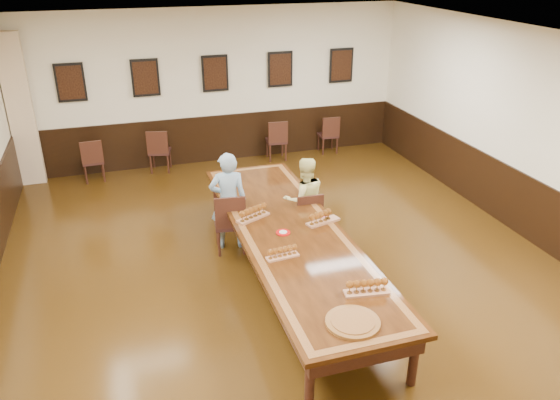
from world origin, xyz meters
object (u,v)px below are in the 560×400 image
object	(u,v)px
chair_woman	(306,217)
spare_chair_b	(160,150)
carved_platter	(353,322)
person_woman	(304,200)
person_man	(228,201)
spare_chair_a	(92,160)
chair_man	(230,221)
spare_chair_c	(276,139)
spare_chair_d	(328,134)
conference_table	(291,241)

from	to	relation	value
chair_woman	spare_chair_b	distance (m)	4.22
chair_woman	spare_chair_b	world-z (taller)	spare_chair_b
carved_platter	person_woman	bearing A→B (deg)	79.18
chair_woman	person_man	distance (m)	1.23
spare_chair_a	person_woman	xyz separation A→B (m)	(3.16, -3.57, 0.26)
chair_man	spare_chair_c	size ratio (longest dim) A/B	1.08
spare_chair_a	spare_chair_b	size ratio (longest dim) A/B	0.96
chair_woman	spare_chair_a	size ratio (longest dim) A/B	1.01
chair_man	person_woman	size ratio (longest dim) A/B	0.70
spare_chair_d	conference_table	distance (m)	5.35
spare_chair_b	carved_platter	distance (m)	6.92
conference_table	carved_platter	distance (m)	2.08
chair_woman	spare_chair_c	bearing A→B (deg)	-99.15
person_man	person_woman	bearing A→B (deg)	-179.56
person_man	spare_chair_d	bearing A→B (deg)	-123.19
spare_chair_d	person_man	bearing A→B (deg)	51.85
person_woman	spare_chair_c	bearing A→B (deg)	-99.38
chair_woman	conference_table	bearing A→B (deg)	60.00
spare_chair_c	chair_woman	bearing A→B (deg)	85.37
chair_woman	spare_chair_b	size ratio (longest dim) A/B	0.98
chair_man	conference_table	distance (m)	1.24
chair_man	person_man	xyz separation A→B (m)	(0.01, 0.10, 0.29)
person_man	conference_table	xyz separation A→B (m)	(0.61, -1.17, -0.16)
spare_chair_c	conference_table	bearing A→B (deg)	80.77
spare_chair_d	conference_table	xyz separation A→B (m)	(-2.47, -4.74, 0.18)
spare_chair_b	person_man	distance (m)	3.63
chair_man	conference_table	bearing A→B (deg)	127.67
chair_man	spare_chair_d	xyz separation A→B (m)	(3.09, 3.67, -0.05)
person_woman	spare_chair_b	bearing A→B (deg)	-62.63
person_man	carved_platter	xyz separation A→B (m)	(0.57, -3.25, 0.00)
person_woman	conference_table	world-z (taller)	person_woman
chair_man	spare_chair_b	xyz separation A→B (m)	(-0.66, 3.66, -0.03)
person_man	person_woman	world-z (taller)	person_man
chair_man	chair_woman	world-z (taller)	chair_man
chair_woman	person_man	xyz separation A→B (m)	(-1.16, 0.24, 0.33)
spare_chair_b	spare_chair_d	size ratio (longest dim) A/B	1.06
spare_chair_c	person_woman	distance (m)	3.71
conference_table	chair_woman	bearing A→B (deg)	59.03
chair_man	spare_chair_d	world-z (taller)	chair_man
chair_man	person_man	bearing A→B (deg)	-90.00
spare_chair_c	person_man	bearing A→B (deg)	67.84
spare_chair_c	conference_table	distance (m)	4.82
chair_woman	person_man	bearing A→B (deg)	-10.62
chair_woman	spare_chair_b	bearing A→B (deg)	-63.21
person_woman	carved_platter	bearing A→B (deg)	80.15
spare_chair_c	spare_chair_d	world-z (taller)	spare_chair_c
spare_chair_a	carved_platter	distance (m)	7.15
spare_chair_b	person_man	world-z (taller)	person_man
spare_chair_a	spare_chair_b	xyz separation A→B (m)	(1.33, 0.13, 0.02)
chair_woman	spare_chair_d	bearing A→B (deg)	-115.65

